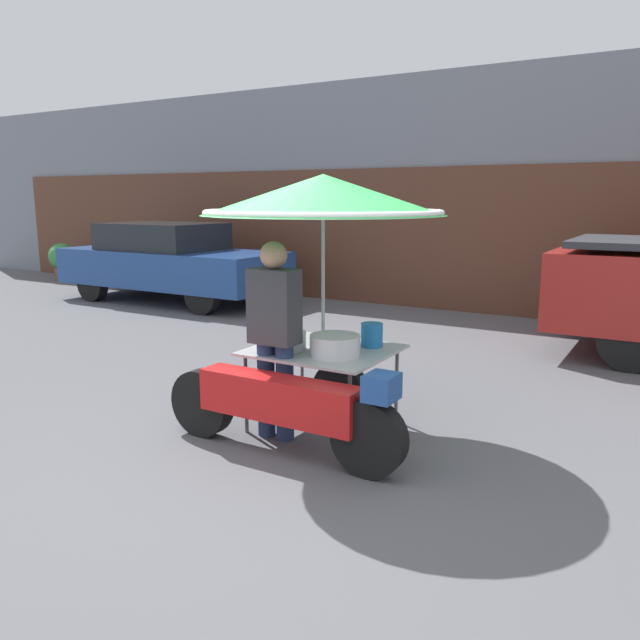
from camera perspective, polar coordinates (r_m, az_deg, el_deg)
ground_plane at (r=4.64m, az=-5.39°, el=-13.02°), size 36.00×36.00×0.00m
shopfront_building at (r=11.45m, az=18.32°, el=10.89°), size 28.00×2.06×3.93m
vendor_motorcycle_cart at (r=4.91m, az=-0.07°, el=8.09°), size 2.03×1.93×2.07m
vendor_person at (r=4.86m, az=-4.17°, el=-0.98°), size 0.38×0.22×1.57m
parked_car at (r=11.81m, az=-13.53°, el=5.27°), size 4.30×1.70×1.44m
potted_plant at (r=15.60m, az=-22.52°, el=5.16°), size 0.59×0.59×0.86m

